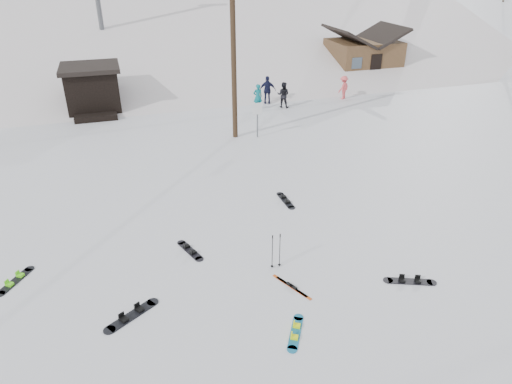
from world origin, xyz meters
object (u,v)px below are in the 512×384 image
object	(u,v)px
cabin	(363,57)
hero_skis	(292,287)
utility_pole	(233,45)
hero_snowboard	(295,332)

from	to	relation	value
cabin	hero_skis	bearing A→B (deg)	-123.28
utility_pole	hero_snowboard	world-z (taller)	utility_pole
cabin	hero_snowboard	bearing A→B (deg)	-122.35
hero_snowboard	hero_skis	bearing A→B (deg)	11.73
cabin	hero_skis	size ratio (longest dim) A/B	3.86
cabin	hero_skis	distance (m)	26.78
utility_pole	hero_skis	size ratio (longest dim) A/B	6.46
cabin	utility_pole	bearing A→B (deg)	-142.44
hero_skis	hero_snowboard	bearing A→B (deg)	-133.63
cabin	hero_snowboard	xyz separation A→B (m)	(-15.25, -24.07, -1.46)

